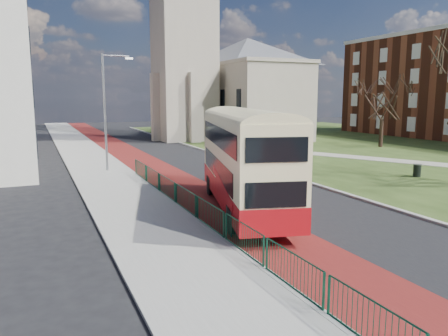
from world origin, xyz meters
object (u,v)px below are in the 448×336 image
streetlamp (107,106)px  bus (244,156)px  winter_tree_far (383,97)px  litter_bin (417,170)px

streetlamp → bus: streetlamp is taller
bus → streetlamp: bearing=121.3°
winter_tree_far → streetlamp: bearing=-171.8°
litter_bin → winter_tree_far: bearing=54.2°
streetlamp → litter_bin: (18.24, -10.26, -4.13)m
bus → litter_bin: bearing=27.5°
winter_tree_far → litter_bin: bearing=-125.8°
streetlamp → winter_tree_far: bearing=8.2°
winter_tree_far → litter_bin: winter_tree_far is taller
streetlamp → litter_bin: bearing=-29.4°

